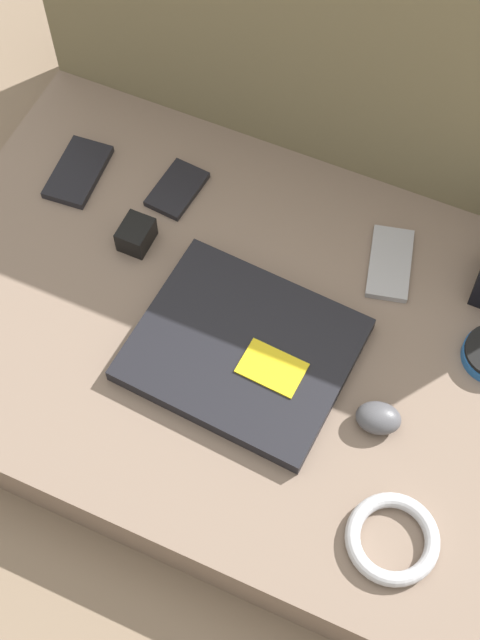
{
  "coord_description": "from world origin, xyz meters",
  "views": [
    {
      "loc": [
        0.26,
        -0.57,
        1.27
      ],
      "look_at": [
        0.0,
        0.0,
        0.13
      ],
      "focal_mm": 50.0,
      "sensor_mm": 36.0,
      "label": 1
    }
  ],
  "objects_px": {
    "phone_small": "(78,172)",
    "phone_silver": "(390,263)",
    "laptop": "(243,350)",
    "computer_mouse": "(378,418)",
    "charger_brick": "(136,235)",
    "phone_black": "(177,189)"
  },
  "relations": [
    {
      "from": "computer_mouse",
      "to": "charger_brick",
      "type": "bearing_deg",
      "value": 150.67
    },
    {
      "from": "laptop",
      "to": "phone_small",
      "type": "relative_size",
      "value": 2.41
    },
    {
      "from": "phone_small",
      "to": "computer_mouse",
      "type": "bearing_deg",
      "value": -24.48
    },
    {
      "from": "phone_black",
      "to": "charger_brick",
      "type": "bearing_deg",
      "value": -91.69
    },
    {
      "from": "phone_silver",
      "to": "phone_black",
      "type": "height_order",
      "value": "same"
    },
    {
      "from": "phone_silver",
      "to": "phone_black",
      "type": "distance_m",
      "value": 0.36
    },
    {
      "from": "phone_small",
      "to": "charger_brick",
      "type": "xyz_separation_m",
      "value": [
        0.15,
        -0.08,
        0.01
      ]
    },
    {
      "from": "phone_silver",
      "to": "phone_small",
      "type": "distance_m",
      "value": 0.52
    },
    {
      "from": "phone_small",
      "to": "charger_brick",
      "type": "distance_m",
      "value": 0.17
    },
    {
      "from": "laptop",
      "to": "computer_mouse",
      "type": "bearing_deg",
      "value": -2.43
    },
    {
      "from": "laptop",
      "to": "phone_small",
      "type": "xyz_separation_m",
      "value": [
        -0.38,
        0.19,
        -0.01
      ]
    },
    {
      "from": "phone_silver",
      "to": "charger_brick",
      "type": "height_order",
      "value": "charger_brick"
    },
    {
      "from": "laptop",
      "to": "computer_mouse",
      "type": "relative_size",
      "value": 4.43
    },
    {
      "from": "computer_mouse",
      "to": "phone_small",
      "type": "bearing_deg",
      "value": 147.72
    },
    {
      "from": "phone_black",
      "to": "phone_small",
      "type": "distance_m",
      "value": 0.17
    },
    {
      "from": "computer_mouse",
      "to": "phone_silver",
      "type": "distance_m",
      "value": 0.26
    },
    {
      "from": "laptop",
      "to": "phone_small",
      "type": "distance_m",
      "value": 0.42
    },
    {
      "from": "phone_silver",
      "to": "charger_brick",
      "type": "relative_size",
      "value": 2.48
    },
    {
      "from": "computer_mouse",
      "to": "phone_silver",
      "type": "bearing_deg",
      "value": 93.0
    },
    {
      "from": "phone_black",
      "to": "charger_brick",
      "type": "distance_m",
      "value": 0.12
    },
    {
      "from": "phone_small",
      "to": "phone_silver",
      "type": "bearing_deg",
      "value": -0.25
    },
    {
      "from": "computer_mouse",
      "to": "phone_small",
      "type": "relative_size",
      "value": 0.54
    }
  ]
}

